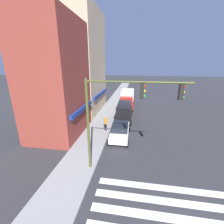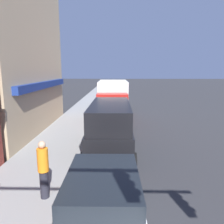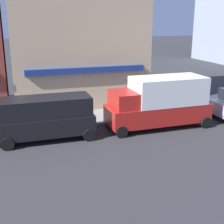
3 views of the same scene
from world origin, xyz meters
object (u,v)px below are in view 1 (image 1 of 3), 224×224
sedan_white (120,131)px  box_truck_red (127,98)px  van_black (124,111)px  suv_silver (129,95)px  pedestrian_orange_vest (106,123)px  traffic_signal (122,107)px

sedan_white → box_truck_red: 12.38m
van_black → suv_silver: (13.07, 0.00, -0.25)m
van_black → suv_silver: van_black is taller
suv_silver → box_truck_red: bearing=-178.6°
suv_silver → pedestrian_orange_vest: size_ratio=2.68×
van_black → traffic_signal: bearing=-177.0°
box_truck_red → pedestrian_orange_vest: (-11.05, 1.83, -0.51)m
van_black → pedestrian_orange_vest: (-4.37, 1.83, -0.21)m
traffic_signal → pedestrian_orange_vest: bearing=20.3°
pedestrian_orange_vest → sedan_white: bearing=176.3°
van_black → suv_silver: 13.07m
traffic_signal → box_truck_red: size_ratio=1.09×
traffic_signal → sedan_white: bearing=6.6°
sedan_white → van_black: bearing=-0.7°
sedan_white → box_truck_red: size_ratio=0.71×
traffic_signal → sedan_white: size_ratio=1.54×
sedan_white → van_black: 5.68m
traffic_signal → van_black: traffic_signal is taller
sedan_white → box_truck_red: (12.36, -0.00, 0.75)m
sedan_white → box_truck_red: bearing=-0.7°
sedan_white → pedestrian_orange_vest: 2.26m
traffic_signal → van_black: size_ratio=1.36×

